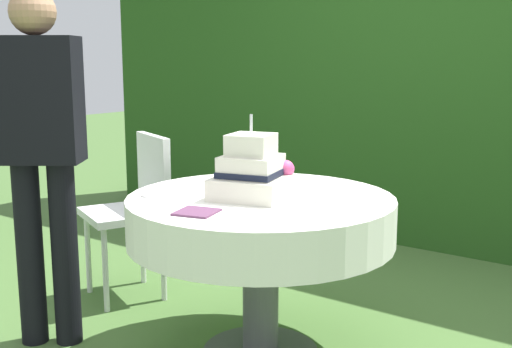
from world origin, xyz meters
The scene contains 8 objects.
foliage_hedge centered at (0.00, 2.15, 1.23)m, with size 5.96×0.44×2.46m, color #234C19.
cake_table centered at (0.00, 0.00, 0.61)m, with size 1.15×1.15×0.72m.
wedding_cake centered at (-0.02, -0.04, 0.83)m, with size 0.36×0.36×0.35m.
serving_plate_near centered at (-0.37, -0.26, 0.73)m, with size 0.12×0.12×0.01m, color white.
serving_plate_far centered at (0.30, 0.08, 0.73)m, with size 0.14×0.14×0.01m, color white.
napkin_stack centered at (-0.02, -0.38, 0.73)m, with size 0.15×0.15×0.01m, color #603856.
garden_chair centered at (-0.98, 0.20, 0.54)m, with size 0.53×0.53×0.89m.
standing_person centered at (-0.86, -0.47, 0.93)m, with size 0.41×0.37×1.60m.
Camera 1 is at (1.58, -2.17, 1.32)m, focal length 45.11 mm.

